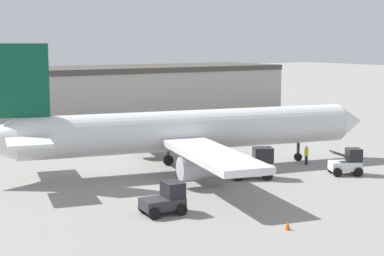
{
  "coord_description": "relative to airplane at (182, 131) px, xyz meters",
  "views": [
    {
      "loc": [
        -26.12,
        -42.14,
        10.82
      ],
      "look_at": [
        0.0,
        0.0,
        3.58
      ],
      "focal_mm": 55.0,
      "sensor_mm": 36.0,
      "label": 1
    }
  ],
  "objects": [
    {
      "name": "pushback_tug",
      "position": [
        -7.51,
        -10.6,
        -2.4
      ],
      "size": [
        2.76,
        2.1,
        2.01
      ],
      "rotation": [
        0.0,
        0.0,
        -0.07
      ],
      "color": "#2D2D33",
      "rests_on": "ground_plane"
    },
    {
      "name": "safety_cone_near",
      "position": [
        -3.09,
        -17.2,
        -3.06
      ],
      "size": [
        0.36,
        0.36,
        0.55
      ],
      "color": "#EF590F",
      "rests_on": "ground_plane"
    },
    {
      "name": "airplane",
      "position": [
        0.0,
        0.0,
        0.0
      ],
      "size": [
        35.31,
        29.02,
        10.74
      ],
      "rotation": [
        0.0,
        0.0,
        -0.2
      ],
      "color": "silver",
      "rests_on": "ground_plane"
    },
    {
      "name": "ground_plane",
      "position": [
        0.9,
        -0.19,
        -3.33
      ],
      "size": [
        400.0,
        400.0,
        0.0
      ],
      "primitive_type": "plane",
      "color": "gray"
    },
    {
      "name": "belt_loader_truck",
      "position": [
        10.67,
        -8.75,
        -2.32
      ],
      "size": [
        2.99,
        2.65,
        2.18
      ],
      "rotation": [
        0.0,
        0.0,
        -0.47
      ],
      "color": "silver",
      "rests_on": "ground_plane"
    },
    {
      "name": "ground_crew_worker",
      "position": [
        10.59,
        -3.94,
        -2.45
      ],
      "size": [
        0.37,
        0.37,
        1.66
      ],
      "rotation": [
        0.0,
        0.0,
        5.83
      ],
      "color": "#1E2338",
      "rests_on": "ground_plane"
    },
    {
      "name": "baggage_tug",
      "position": [
        3.34,
        -5.82,
        -2.19
      ],
      "size": [
        3.69,
        2.97,
        2.51
      ],
      "rotation": [
        0.0,
        0.0,
        -0.46
      ],
      "color": "beige",
      "rests_on": "ground_plane"
    },
    {
      "name": "terminal_building",
      "position": [
        -2.62,
        30.11,
        0.48
      ],
      "size": [
        67.38,
        13.01,
        7.62
      ],
      "color": "#ADA89E",
      "rests_on": "ground_plane"
    }
  ]
}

